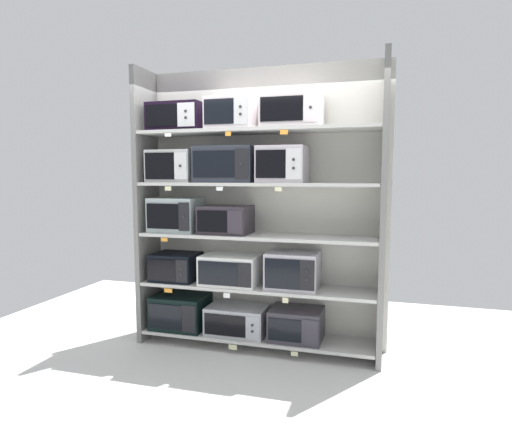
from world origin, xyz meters
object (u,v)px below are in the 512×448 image
Objects in this scene: microwave_3 at (176,267)px; microwave_12 at (232,114)px; microwave_6 at (176,215)px; microwave_4 at (231,269)px; microwave_8 at (175,166)px; microwave_10 at (283,165)px; microwave_9 at (227,165)px; microwave_7 at (226,220)px; microwave_1 at (237,320)px; microwave_5 at (293,270)px; microwave_2 at (296,324)px; microwave_0 at (181,311)px; microwave_13 at (292,111)px; microwave_11 at (177,117)px.

microwave_12 is (0.61, 0.00, 1.47)m from microwave_3.
microwave_12 reaches higher than microwave_6.
microwave_4 is 1.15m from microwave_8.
microwave_8 is 1.08m from microwave_10.
microwave_7 is at bearing -179.76° from microwave_9.
microwave_5 reaches higher than microwave_1.
microwave_5 is (0.54, -0.00, 0.52)m from microwave_1.
microwave_1 is at bearing -0.03° from microwave_7.
microwave_2 is at bearing 0.01° from microwave_9.
microwave_10 is (1.08, 0.00, 0.01)m from microwave_8.
microwave_10 reaches higher than microwave_5.
microwave_0 is at bearing 179.98° from microwave_5.
microwave_3 is 0.79× the size of microwave_9.
microwave_3 is 0.83× the size of microwave_13.
microwave_12 reaches higher than microwave_5.
microwave_2 is at bearing 0.01° from microwave_3.
microwave_13 is at bearing 0.02° from microwave_8.
microwave_2 is 1.01× the size of microwave_5.
microwave_0 is 1.13× the size of microwave_6.
microwave_3 is at bearing -179.71° from microwave_0.
microwave_6 reaches higher than microwave_1.
microwave_2 is 0.51m from microwave_5.
microwave_2 is 1.03× the size of microwave_7.
microwave_12 is (-0.58, 0.00, 1.44)m from microwave_5.
microwave_5 is 1.01× the size of microwave_7.
microwave_0 is 1.00× the size of microwave_11.
microwave_5 is 1.10× the size of microwave_10.
microwave_11 is (0.00, -0.00, 1.92)m from microwave_0.
microwave_1 is at bearing -179.98° from microwave_13.
microwave_1 is 1.56m from microwave_10.
microwave_4 is 0.77m from microwave_6.
microwave_9 reaches higher than microwave_4.
microwave_3 is 1.46m from microwave_11.
microwave_0 is 0.98m from microwave_6.
microwave_0 is 1.10× the size of microwave_2.
microwave_0 is 1.16× the size of microwave_8.
microwave_8 reaches higher than microwave_3.
microwave_2 is 1.49m from microwave_10.
microwave_1 is 1.07× the size of microwave_13.
microwave_6 is 1.09× the size of microwave_12.
microwave_13 is (1.12, 0.00, 0.01)m from microwave_11.
microwave_10 is at bearing -179.89° from microwave_13.
microwave_1 is 1.96m from microwave_12.
microwave_13 is (0.61, 0.00, 0.47)m from microwave_9.
microwave_1 is 0.58m from microwave_2.
microwave_8 is at bearing -179.99° from microwave_10.
microwave_11 reaches higher than microwave_6.
microwave_11 is 1.12m from microwave_13.
microwave_8 is 1.26m from microwave_13.
microwave_4 reaches higher than microwave_1.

